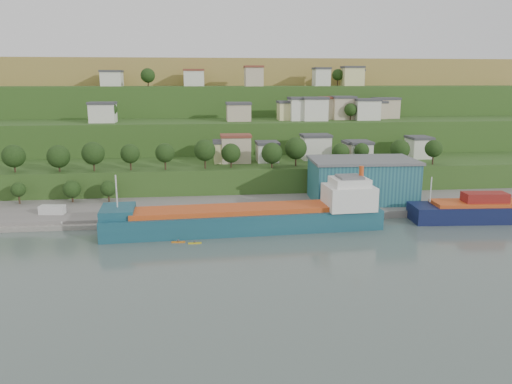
{
  "coord_description": "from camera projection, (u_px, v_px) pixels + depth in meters",
  "views": [
    {
      "loc": [
        -9.76,
        -114.27,
        37.84
      ],
      "look_at": [
        4.8,
        15.0,
        8.49
      ],
      "focal_mm": 35.0,
      "sensor_mm": 36.0,
      "label": 1
    }
  ],
  "objects": [
    {
      "name": "hillside",
      "position": [
        218.0,
        148.0,
        283.67
      ],
      "size": [
        360.0,
        210.23,
        96.0
      ],
      "color": "#284719",
      "rests_on": "ground"
    },
    {
      "name": "kayak_orange",
      "position": [
        178.0,
        242.0,
        118.57
      ],
      "size": [
        3.26,
        0.75,
        0.81
      ],
      "rotation": [
        0.0,
        0.0,
        -0.06
      ],
      "color": "orange",
      "rests_on": "ground"
    },
    {
      "name": "quay",
      "position": [
        301.0,
        209.0,
        149.48
      ],
      "size": [
        220.0,
        26.0,
        4.0
      ],
      "primitive_type": "cube",
      "color": "slate",
      "rests_on": "ground"
    },
    {
      "name": "pebble_beach",
      "position": [
        35.0,
        222.0,
        135.48
      ],
      "size": [
        40.0,
        18.0,
        2.4
      ],
      "primitive_type": "cube",
      "color": "slate",
      "rests_on": "ground"
    },
    {
      "name": "cargo_ship_near",
      "position": [
        253.0,
        219.0,
        127.68
      ],
      "size": [
        71.43,
        14.87,
        18.23
      ],
      "rotation": [
        0.0,
        0.0,
        0.05
      ],
      "color": "#153F4F",
      "rests_on": "ground"
    },
    {
      "name": "caravan",
      "position": [
        52.0,
        211.0,
        136.2
      ],
      "size": [
        7.04,
        3.69,
        3.13
      ],
      "primitive_type": "cube",
      "rotation": [
        0.0,
        0.0,
        -0.14
      ],
      "color": "silver",
      "rests_on": "pebble_beach"
    },
    {
      "name": "warehouse",
      "position": [
        362.0,
        180.0,
        150.1
      ],
      "size": [
        31.69,
        20.15,
        12.8
      ],
      "rotation": [
        0.0,
        0.0,
        -0.04
      ],
      "color": "#1F4E5F",
      "rests_on": "quay"
    },
    {
      "name": "kayak_yellow",
      "position": [
        195.0,
        243.0,
        117.79
      ],
      "size": [
        3.17,
        0.62,
        0.79
      ],
      "rotation": [
        0.0,
        0.0,
        0.02
      ],
      "color": "gold",
      "rests_on": "ground"
    },
    {
      "name": "dinghy",
      "position": [
        57.0,
        222.0,
        130.27
      ],
      "size": [
        3.91,
        2.5,
        0.73
      ],
      "primitive_type": "cube",
      "rotation": [
        0.0,
        0.0,
        -0.33
      ],
      "color": "silver",
      "rests_on": "pebble_beach"
    },
    {
      "name": "ground",
      "position": [
        243.0,
        240.0,
        120.16
      ],
      "size": [
        500.0,
        500.0,
        0.0
      ],
      "primitive_type": "plane",
      "color": "#404E48",
      "rests_on": "ground"
    }
  ]
}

